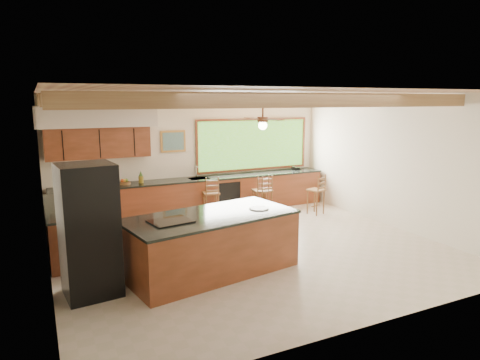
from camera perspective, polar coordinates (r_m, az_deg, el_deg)
name	(u,v)px	position (r m, az deg, el deg)	size (l,w,h in m)	color
ground	(251,249)	(8.48, 1.53, -9.12)	(7.20, 7.20, 0.00)	beige
room_shell	(229,133)	(8.52, -1.44, 6.24)	(7.27, 6.54, 3.02)	silver
counter_run	(173,202)	(10.31, -8.98, -2.97)	(7.12, 3.10, 1.23)	brown
island	(211,243)	(7.27, -3.90, -8.39)	(3.03, 1.81, 1.01)	brown
refrigerator	(89,230)	(6.67, -19.49, -6.36)	(0.84, 0.82, 1.97)	black
bar_stool_a	(212,194)	(10.36, -3.78, -1.87)	(0.44, 0.44, 1.06)	brown
bar_stool_b	(262,191)	(10.73, 2.90, -1.51)	(0.40, 0.40, 1.03)	brown
bar_stool_c	(265,192)	(10.72, 3.31, -1.55)	(0.39, 0.39, 1.02)	brown
bar_stool_d	(317,191)	(10.94, 10.27, -1.44)	(0.46, 0.46, 1.03)	brown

